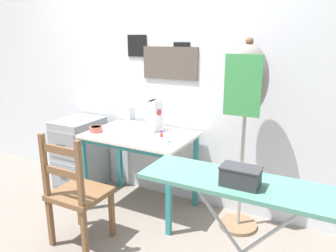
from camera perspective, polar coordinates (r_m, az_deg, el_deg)
The scene contains 13 objects.
ground_plane at distance 3.02m, azimuth -7.91°, elevation -16.31°, with size 14.00×14.00×0.00m, color gray.
wall_back at distance 3.16m, azimuth -1.43°, elevation 9.92°, with size 10.00×0.07×2.55m.
sewing_table at distance 2.96m, azimuth -5.04°, elevation -3.20°, with size 0.95×0.62×0.73m.
sewing_machine at distance 3.03m, azimuth -3.96°, elevation 1.81°, with size 0.34×0.18×0.31m.
fabric_bowl at distance 3.05m, azimuth -12.43°, elevation -0.53°, with size 0.12×0.12×0.05m.
scissors at distance 2.68m, azimuth 0.51°, elevation -2.95°, with size 0.12×0.11×0.01m.
thread_spool_near_machine at distance 2.94m, azimuth -1.21°, elevation -0.94°, with size 0.04×0.04×0.04m.
thread_spool_mid_table at distance 2.84m, azimuth -1.14°, elevation -1.57°, with size 0.03×0.03×0.04m.
wooden_chair at distance 2.63m, azimuth -15.58°, elevation -11.28°, with size 0.40×0.38×0.91m.
filing_cabinet at distance 3.61m, azimuth -15.12°, elevation -4.65°, with size 0.38×0.51×0.75m.
dress_form at distance 2.58m, azimuth 13.46°, elevation 5.69°, with size 0.32×0.32×1.57m.
ironing_board at distance 1.81m, azimuth 13.42°, elevation -10.89°, with size 1.15×0.35×0.84m.
storage_box at distance 1.73m, azimuth 12.50°, elevation -8.53°, with size 0.20×0.12×0.10m.
Camera 1 is at (1.54, -2.05, 1.58)m, focal length 35.00 mm.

